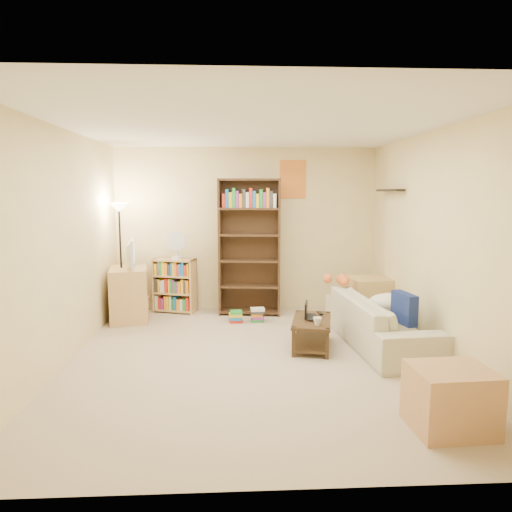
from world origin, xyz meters
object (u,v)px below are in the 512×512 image
at_px(tv_stand, 129,294).
at_px(television, 127,253).
at_px(short_bookshelf, 175,286).
at_px(coffee_table, 312,330).
at_px(tall_bookshelf, 250,244).
at_px(laptop, 316,317).
at_px(end_cabinet, 451,399).
at_px(mug, 317,321).
at_px(desk_fan, 176,244).
at_px(tabby_cat, 340,280).
at_px(sofa, 380,321).
at_px(floor_lamp, 120,227).
at_px(side_table, 369,299).

relative_size(tv_stand, television, 1.04).
distance_m(television, short_bookshelf, 0.91).
xyz_separation_m(coffee_table, tall_bookshelf, (-0.67, 1.55, 0.86)).
distance_m(laptop, end_cabinet, 2.07).
xyz_separation_m(mug, television, (-2.43, 1.56, 0.57)).
xyz_separation_m(tv_stand, tall_bookshelf, (1.74, 0.24, 0.69)).
distance_m(mug, tv_stand, 2.89).
distance_m(mug, desk_fan, 2.71).
relative_size(tv_stand, end_cabinet, 1.28).
bearing_deg(tabby_cat, tv_stand, 170.56).
bearing_deg(sofa, coffee_table, 91.26).
bearing_deg(short_bookshelf, tv_stand, -128.71).
height_order(mug, desk_fan, desk_fan).
height_order(laptop, floor_lamp, floor_lamp).
height_order(laptop, end_cabinet, end_cabinet).
bearing_deg(end_cabinet, mug, 113.65).
bearing_deg(side_table, tv_stand, 176.26).
height_order(tv_stand, desk_fan, desk_fan).
height_order(laptop, mug, mug).
bearing_deg(end_cabinet, laptop, 109.72).
bearing_deg(desk_fan, end_cabinet, -55.02).
distance_m(side_table, end_cabinet, 3.01).
bearing_deg(coffee_table, desk_fan, 148.78).
distance_m(sofa, end_cabinet, 2.00).
xyz_separation_m(mug, desk_fan, (-1.79, 1.93, 0.66)).
bearing_deg(tall_bookshelf, tv_stand, -165.88).
xyz_separation_m(tabby_cat, television, (-2.93, 0.49, 0.31)).
xyz_separation_m(laptop, mug, (-0.03, -0.28, 0.03)).
height_order(desk_fan, floor_lamp, floor_lamp).
height_order(coffee_table, end_cabinet, end_cabinet).
height_order(coffee_table, television, television).
xyz_separation_m(coffee_table, side_table, (1.01, 1.09, 0.10)).
bearing_deg(floor_lamp, television, -15.59).
distance_m(tabby_cat, desk_fan, 2.48).
relative_size(television, end_cabinet, 1.23).
height_order(tabby_cat, desk_fan, desk_fan).
bearing_deg(end_cabinet, tall_bookshelf, 112.28).
relative_size(tall_bookshelf, floor_lamp, 1.20).
distance_m(short_bookshelf, floor_lamp, 1.22).
xyz_separation_m(television, tall_bookshelf, (1.74, 0.24, 0.10)).
xyz_separation_m(tabby_cat, desk_fan, (-2.29, 0.86, 0.40)).
distance_m(laptop, mug, 0.28).
bearing_deg(sofa, laptop, 89.43).
bearing_deg(desk_fan, sofa, -31.45).
xyz_separation_m(short_bookshelf, side_table, (2.82, -0.64, -0.10)).
bearing_deg(mug, desk_fan, 132.77).
xyz_separation_m(tabby_cat, end_cabinet, (0.22, -2.74, -0.41)).
xyz_separation_m(laptop, floor_lamp, (-2.56, 1.31, 0.98)).
distance_m(sofa, coffee_table, 0.85).
height_order(tabby_cat, tall_bookshelf, tall_bookshelf).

